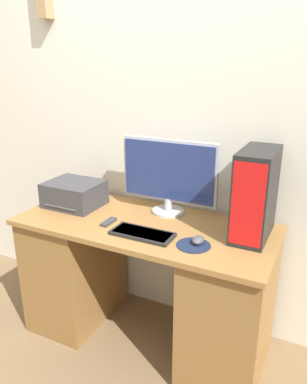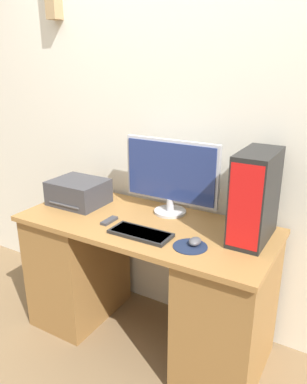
{
  "view_description": "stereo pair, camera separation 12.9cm",
  "coord_description": "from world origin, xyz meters",
  "px_view_note": "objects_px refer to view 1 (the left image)",
  "views": [
    {
      "loc": [
        0.92,
        -1.4,
        1.67
      ],
      "look_at": [
        0.06,
        0.33,
        0.99
      ],
      "focal_mm": 35.0,
      "sensor_mm": 36.0,
      "label": 1
    },
    {
      "loc": [
        1.03,
        -1.34,
        1.67
      ],
      "look_at": [
        0.06,
        0.33,
        0.99
      ],
      "focal_mm": 35.0,
      "sensor_mm": 36.0,
      "label": 2
    }
  ],
  "objects_px": {
    "mouse": "(198,240)",
    "computer_tower": "(255,194)",
    "monitor": "(169,174)",
    "remote_control": "(109,222)",
    "printer": "(74,194)",
    "keyboard": "(142,234)"
  },
  "relations": [
    {
      "from": "mouse",
      "to": "computer_tower",
      "type": "xyz_separation_m",
      "value": [
        0.22,
        0.22,
        0.21
      ]
    },
    {
      "from": "monitor",
      "to": "remote_control",
      "type": "bearing_deg",
      "value": -128.13
    },
    {
      "from": "computer_tower",
      "to": "remote_control",
      "type": "relative_size",
      "value": 3.91
    },
    {
      "from": "monitor",
      "to": "printer",
      "type": "distance_m",
      "value": 0.63
    },
    {
      "from": "monitor",
      "to": "remote_control",
      "type": "distance_m",
      "value": 0.45
    },
    {
      "from": "keyboard",
      "to": "remote_control",
      "type": "distance_m",
      "value": 0.25
    },
    {
      "from": "monitor",
      "to": "computer_tower",
      "type": "xyz_separation_m",
      "value": [
        0.53,
        -0.1,
        -0.01
      ]
    },
    {
      "from": "monitor",
      "to": "computer_tower",
      "type": "height_order",
      "value": "computer_tower"
    },
    {
      "from": "keyboard",
      "to": "mouse",
      "type": "relative_size",
      "value": 4.15
    },
    {
      "from": "mouse",
      "to": "printer",
      "type": "distance_m",
      "value": 0.9
    },
    {
      "from": "computer_tower",
      "to": "keyboard",
      "type": "bearing_deg",
      "value": -153.73
    },
    {
      "from": "mouse",
      "to": "remote_control",
      "type": "xyz_separation_m",
      "value": [
        -0.54,
        0.02,
        -0.01
      ]
    },
    {
      "from": "keyboard",
      "to": "printer",
      "type": "relative_size",
      "value": 1.0
    },
    {
      "from": "keyboard",
      "to": "monitor",
      "type": "bearing_deg",
      "value": 91.34
    },
    {
      "from": "computer_tower",
      "to": "printer",
      "type": "xyz_separation_m",
      "value": [
        -1.11,
        -0.06,
        -0.15
      ]
    },
    {
      "from": "computer_tower",
      "to": "printer",
      "type": "bearing_deg",
      "value": -176.73
    },
    {
      "from": "monitor",
      "to": "remote_control",
      "type": "xyz_separation_m",
      "value": [
        -0.24,
        -0.3,
        -0.23
      ]
    },
    {
      "from": "monitor",
      "to": "computer_tower",
      "type": "relative_size",
      "value": 1.28
    },
    {
      "from": "mouse",
      "to": "printer",
      "type": "bearing_deg",
      "value": 170.03
    },
    {
      "from": "keyboard",
      "to": "computer_tower",
      "type": "distance_m",
      "value": 0.62
    },
    {
      "from": "monitor",
      "to": "mouse",
      "type": "height_order",
      "value": "monitor"
    },
    {
      "from": "computer_tower",
      "to": "printer",
      "type": "height_order",
      "value": "computer_tower"
    }
  ]
}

